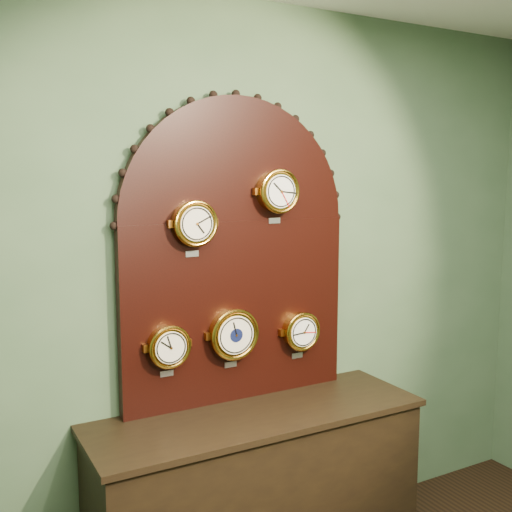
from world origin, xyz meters
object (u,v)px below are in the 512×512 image
roman_clock (194,223)px  arabic_clock (278,191)px  shop_counter (258,496)px  hygrometer (169,346)px  barometer (233,334)px  display_board (237,242)px  tide_clock (301,331)px

roman_clock → arabic_clock: arabic_clock is taller
shop_counter → hygrometer: (-0.39, 0.15, 0.77)m
hygrometer → barometer: (0.33, -0.00, 0.02)m
roman_clock → hygrometer: roman_clock is taller
display_board → roman_clock: display_board is taller
hygrometer → tide_clock: size_ratio=1.00×
shop_counter → display_board: size_ratio=1.05×
arabic_clock → barometer: size_ratio=0.89×
roman_clock → tide_clock: 0.83m
tide_clock → hygrometer: bearing=180.0°
tide_clock → barometer: bearing=-179.8°
shop_counter → tide_clock: bearing=24.4°
hygrometer → tide_clock: hygrometer is taller
shop_counter → tide_clock: (0.34, 0.15, 0.75)m
roman_clock → arabic_clock: (0.45, -0.00, 0.14)m
shop_counter → display_board: bearing=90.0°
barometer → tide_clock: barometer is taller
hygrometer → tide_clock: bearing=-0.0°
display_board → barometer: 0.45m
display_board → arabic_clock: display_board is taller
roman_clock → barometer: (0.20, -0.00, -0.55)m
shop_counter → barometer: barometer is taller
shop_counter → roman_clock: roman_clock is taller
display_board → barometer: size_ratio=5.00×
roman_clock → tide_clock: roman_clock is taller
arabic_clock → tide_clock: arabic_clock is taller
display_board → roman_clock: size_ratio=5.73×
display_board → roman_clock: (-0.25, -0.07, 0.11)m
display_board → arabic_clock: 0.32m
arabic_clock → hygrometer: arabic_clock is taller
hygrometer → barometer: barometer is taller
shop_counter → barometer: (-0.05, 0.15, 0.78)m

